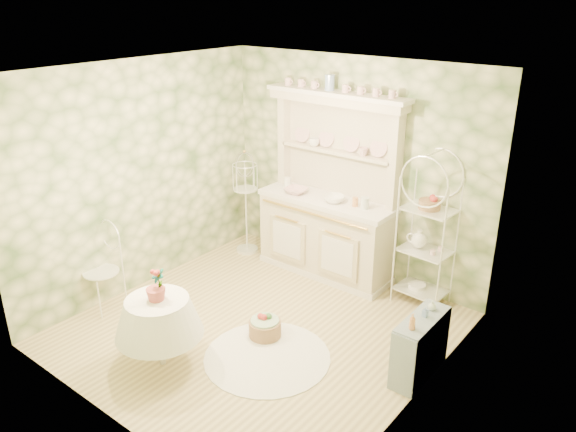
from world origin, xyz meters
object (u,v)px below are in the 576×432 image
Objects in this scene: cafe_chair at (101,270)px; floor_basket at (265,328)px; kitchen_dresser at (327,188)px; side_shelf at (420,348)px; bakers_rack at (427,230)px; round_table at (160,333)px; birdcage_stand at (246,200)px.

cafe_chair reaches higher than floor_basket.
kitchen_dresser reaches higher than side_shelf.
kitchen_dresser is at bearing 55.90° from cafe_chair.
bakers_rack is at bearing 39.26° from cafe_chair.
kitchen_dresser is at bearing 152.37° from side_shelf.
bakers_rack reaches higher than floor_basket.
bakers_rack is at bearing 60.09° from floor_basket.
cafe_chair reaches higher than side_shelf.
bakers_rack is 2.62× the size of round_table.
side_shelf is 0.97× the size of round_table.
birdcage_stand is (-3.08, 1.00, 0.46)m from side_shelf.
round_table is at bearing -12.95° from cafe_chair.
cafe_chair is 0.63× the size of birdcage_stand.
cafe_chair is (-1.34, 0.28, 0.13)m from round_table.
round_table is 0.46× the size of birdcage_stand.
kitchen_dresser is 2.80m from cafe_chair.
bakers_rack is 2.69× the size of side_shelf.
side_shelf is at bearing 34.52° from round_table.
side_shelf is (0.58, -1.25, -0.62)m from bakers_rack.
bakers_rack is at bearing 3.66° from kitchen_dresser.
birdcage_stand reaches higher than cafe_chair.
kitchen_dresser is 7.36× the size of floor_basket.
floor_basket is (1.82, 0.69, -0.37)m from cafe_chair.
birdcage_stand reaches higher than side_shelf.
round_table is (-1.44, -2.64, -0.56)m from bakers_rack.
birdcage_stand reaches higher than floor_basket.
round_table reaches higher than side_shelf.
round_table is at bearing -93.23° from kitchen_dresser.
kitchen_dresser is 1.32m from bakers_rack.
side_shelf is at bearing -18.05° from birdcage_stand.
bakers_rack reaches higher than side_shelf.
floor_basket is at bearing -77.94° from kitchen_dresser.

